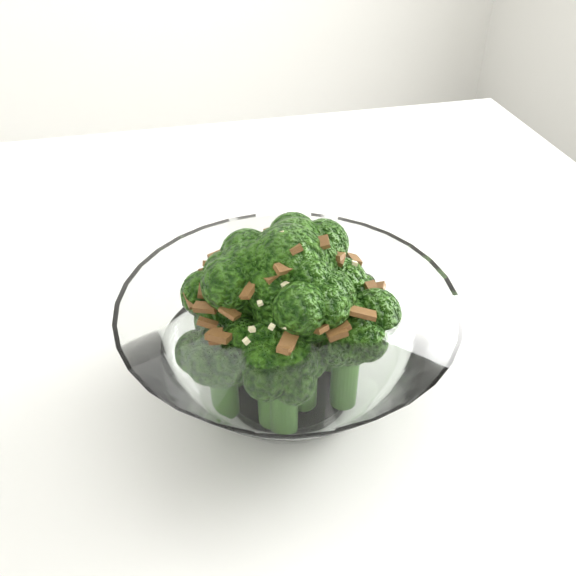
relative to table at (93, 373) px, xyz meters
name	(u,v)px	position (x,y,z in m)	size (l,w,h in m)	color
table	(93,373)	(0.00, 0.00, 0.00)	(1.33, 1.02, 0.75)	white
broccoli_dish	(287,335)	(0.13, -0.16, 0.12)	(0.24, 0.24, 0.15)	white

